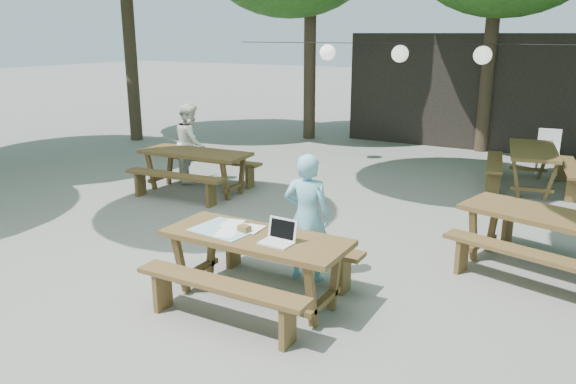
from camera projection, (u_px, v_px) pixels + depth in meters
The scene contains 12 objects.
ground at pixel (246, 274), 6.75m from camera, with size 80.00×80.00×0.00m, color slate.
pavilion at pixel (477, 87), 14.96m from camera, with size 6.00×3.00×2.80m, color black.
main_picnic_table at pixel (256, 267), 6.00m from camera, with size 2.00×1.58×0.75m.
picnic_table_nw at pixel (196, 171), 10.18m from camera, with size 2.04×1.68×0.75m.
picnic_table_ne at pixel (547, 243), 6.68m from camera, with size 2.24×2.02×0.75m.
picnic_table_far_e at pixel (531, 168), 10.42m from camera, with size 1.86×2.12×0.75m.
woman at pixel (307, 217), 6.47m from camera, with size 0.55×0.36×1.50m, color #7DCAE5.
second_person at pixel (191, 143), 10.81m from camera, with size 0.74×0.57×1.52m, color white.
plastic_chair at pixel (547, 161), 11.56m from camera, with size 0.49×0.49×0.90m.
laptop at pixel (279, 237), 5.69m from camera, with size 0.34×0.28×0.24m.
tabletop_clutter at pixel (230, 229), 6.07m from camera, with size 0.72×0.63×0.08m.
paper_lanterns at pixel (401, 54), 11.22m from camera, with size 9.00×0.34×0.38m.
Camera 1 is at (3.47, -5.19, 2.80)m, focal length 35.00 mm.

